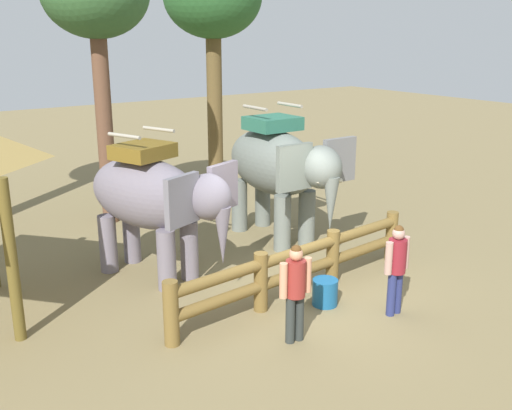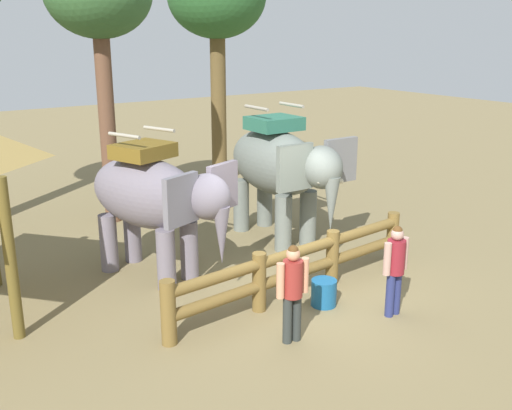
{
  "view_description": "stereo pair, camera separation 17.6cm",
  "coord_description": "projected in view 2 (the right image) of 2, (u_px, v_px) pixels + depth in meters",
  "views": [
    {
      "loc": [
        -6.38,
        -7.77,
        4.66
      ],
      "look_at": [
        0.0,
        1.34,
        1.4
      ],
      "focal_mm": 42.16,
      "sensor_mm": 36.0,
      "label": 1
    },
    {
      "loc": [
        -6.24,
        -7.87,
        4.66
      ],
      "look_at": [
        0.0,
        1.34,
        1.4
      ],
      "focal_mm": 42.16,
      "sensor_mm": 36.0,
      "label": 2
    }
  ],
  "objects": [
    {
      "name": "elephant_center",
      "position": [
        280.0,
        166.0,
        13.37
      ],
      "size": [
        2.04,
        3.55,
        3.07
      ],
      "color": "slate",
      "rests_on": "ground"
    },
    {
      "name": "tree_back_center",
      "position": [
        217.0,
        1.0,
        17.52
      ],
      "size": [
        2.9,
        2.9,
        6.84
      ],
      "color": "brown",
      "rests_on": "ground"
    },
    {
      "name": "elephant_near_left",
      "position": [
        154.0,
        197.0,
        11.35
      ],
      "size": [
        2.41,
        3.41,
        2.86
      ],
      "color": "slate",
      "rests_on": "ground"
    },
    {
      "name": "log_fence",
      "position": [
        298.0,
        265.0,
        10.76
      ],
      "size": [
        5.63,
        0.78,
        1.05
      ],
      "color": "brown",
      "rests_on": "ground"
    },
    {
      "name": "ground_plane",
      "position": [
        297.0,
        296.0,
        10.92
      ],
      "size": [
        60.0,
        60.0,
        0.0
      ],
      "primitive_type": "plane",
      "color": "olive"
    },
    {
      "name": "feed_bucket",
      "position": [
        324.0,
        293.0,
        10.5
      ],
      "size": [
        0.45,
        0.45,
        0.47
      ],
      "color": "#19598C",
      "rests_on": "ground"
    },
    {
      "name": "tourist_woman_in_black",
      "position": [
        395.0,
        264.0,
        9.95
      ],
      "size": [
        0.56,
        0.33,
        1.59
      ],
      "color": "navy",
      "rests_on": "ground"
    },
    {
      "name": "tourist_man_in_blue",
      "position": [
        293.0,
        287.0,
        9.09
      ],
      "size": [
        0.56,
        0.33,
        1.58
      ],
      "color": "#2D3230",
      "rests_on": "ground"
    }
  ]
}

